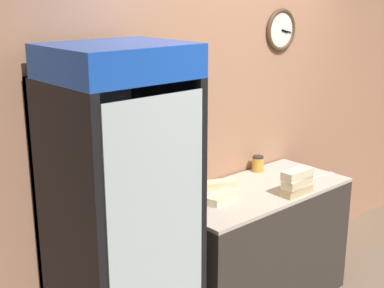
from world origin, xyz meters
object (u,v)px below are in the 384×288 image
at_px(sandwich_stack_top, 297,174).
at_px(sandwich_flat_right, 218,185).
at_px(condiment_jar, 258,164).
at_px(beverage_cooler, 116,205).
at_px(sandwich_stack_middle, 297,182).
at_px(sandwich_stack_bottom, 296,190).
at_px(chefs_knife, 310,176).
at_px(sandwich_flat_left, 221,197).

height_order(sandwich_stack_top, sandwich_flat_right, sandwich_stack_top).
height_order(sandwich_flat_right, condiment_jar, condiment_jar).
bearing_deg(beverage_cooler, condiment_jar, 8.67).
xyz_separation_m(sandwich_stack_middle, condiment_jar, (0.18, 0.52, -0.03)).
distance_m(sandwich_flat_right, condiment_jar, 0.51).
distance_m(beverage_cooler, condiment_jar, 1.51).
bearing_deg(sandwich_stack_bottom, sandwich_stack_middle, 0.00).
height_order(sandwich_stack_middle, chefs_knife, sandwich_stack_middle).
bearing_deg(sandwich_stack_bottom, chefs_knife, 22.50).
bearing_deg(sandwich_stack_bottom, sandwich_flat_left, 151.62).
bearing_deg(sandwich_flat_right, condiment_jar, 7.03).
distance_m(chefs_knife, condiment_jar, 0.42).
relative_size(sandwich_flat_left, chefs_knife, 0.75).
relative_size(sandwich_stack_bottom, sandwich_flat_right, 0.86).
distance_m(beverage_cooler, sandwich_flat_right, 1.01).
relative_size(sandwich_stack_bottom, sandwich_flat_left, 0.96).
distance_m(sandwich_stack_bottom, chefs_knife, 0.40).
bearing_deg(sandwich_stack_bottom, condiment_jar, 70.96).
xyz_separation_m(sandwich_flat_right, chefs_knife, (0.70, -0.30, -0.02)).
xyz_separation_m(sandwich_stack_top, sandwich_flat_left, (-0.48, 0.26, -0.13)).
bearing_deg(chefs_knife, condiment_jar, 117.78).
relative_size(sandwich_stack_top, chefs_knife, 0.71).
xyz_separation_m(beverage_cooler, sandwich_stack_bottom, (1.30, -0.29, -0.16)).
xyz_separation_m(beverage_cooler, chefs_knife, (1.68, -0.14, -0.18)).
xyz_separation_m(sandwich_stack_top, sandwich_flat_right, (-0.33, 0.46, -0.13)).
height_order(beverage_cooler, sandwich_stack_bottom, beverage_cooler).
bearing_deg(sandwich_flat_right, sandwich_stack_bottom, -54.43).
xyz_separation_m(sandwich_stack_middle, chefs_knife, (0.37, 0.15, -0.08)).
distance_m(sandwich_stack_bottom, sandwich_stack_top, 0.12).
bearing_deg(chefs_knife, beverage_cooler, 175.29).
distance_m(sandwich_stack_top, chefs_knife, 0.43).
bearing_deg(sandwich_flat_left, sandwich_flat_right, 50.59).
relative_size(beverage_cooler, condiment_jar, 16.19).
relative_size(beverage_cooler, sandwich_flat_left, 7.62).
height_order(sandwich_stack_bottom, chefs_knife, sandwich_stack_bottom).
xyz_separation_m(beverage_cooler, condiment_jar, (1.48, 0.23, -0.13)).
xyz_separation_m(sandwich_stack_bottom, condiment_jar, (0.18, 0.52, 0.03)).
distance_m(sandwich_stack_bottom, sandwich_flat_left, 0.55).
height_order(sandwich_stack_bottom, condiment_jar, condiment_jar).
bearing_deg(beverage_cooler, sandwich_stack_top, -12.59).
bearing_deg(sandwich_stack_top, condiment_jar, 70.96).
relative_size(sandwich_flat_right, condiment_jar, 2.36).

